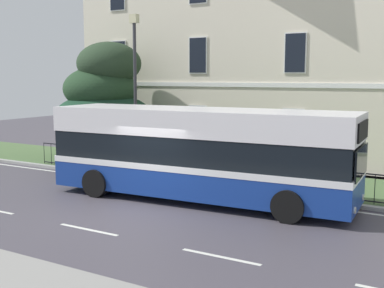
{
  "coord_description": "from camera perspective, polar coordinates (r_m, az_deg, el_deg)",
  "views": [
    {
      "loc": [
        8.83,
        -11.42,
        4.11
      ],
      "look_at": [
        -0.47,
        4.57,
        1.54
      ],
      "focal_mm": 45.71,
      "sensor_mm": 36.0,
      "label": 1
    }
  ],
  "objects": [
    {
      "name": "iron_verge_railing",
      "position": [
        18.6,
        0.12,
        -2.91
      ],
      "size": [
        15.92,
        0.04,
        0.97
      ],
      "color": "black",
      "rests_on": "ground_plane"
    },
    {
      "name": "ground_plane",
      "position": [
        15.61,
        -5.57,
        -7.47
      ],
      "size": [
        60.0,
        56.0,
        0.18
      ],
      "color": "#46424A"
    },
    {
      "name": "street_lamp_post",
      "position": [
        21.05,
        -6.65,
        7.24
      ],
      "size": [
        0.36,
        0.24,
        6.56
      ],
      "color": "#333338",
      "rests_on": "ground_plane"
    },
    {
      "name": "georgian_townhouse",
      "position": [
        27.39,
        10.81,
        11.87
      ],
      "size": [
        19.35,
        10.88,
        11.86
      ],
      "color": "beige",
      "rests_on": "ground_plane"
    },
    {
      "name": "single_decker_bus",
      "position": [
        16.16,
        0.89,
        -1.0
      ],
      "size": [
        10.38,
        3.18,
        3.05
      ],
      "rotation": [
        0.0,
        0.0,
        0.06
      ],
      "color": "navy",
      "rests_on": "ground_plane"
    },
    {
      "name": "evergreen_tree",
      "position": [
        24.04,
        -9.95,
        3.8
      ],
      "size": [
        5.23,
        5.29,
        5.62
      ],
      "color": "#423328",
      "rests_on": "ground_plane"
    }
  ]
}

